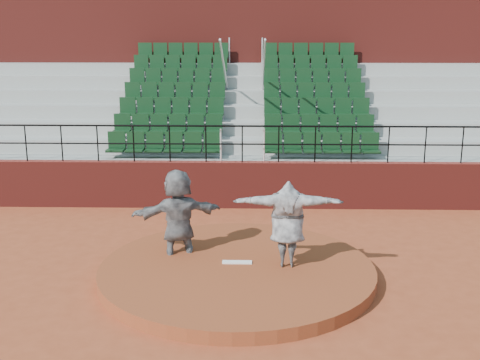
# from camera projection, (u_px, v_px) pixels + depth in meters

# --- Properties ---
(ground) EXTENTS (90.00, 90.00, 0.00)m
(ground) POSITION_uv_depth(u_px,v_px,m) (237.00, 277.00, 12.07)
(ground) COLOR #943E21
(ground) RESTS_ON ground
(pitchers_mound) EXTENTS (5.50, 5.50, 0.25)m
(pitchers_mound) POSITION_uv_depth(u_px,v_px,m) (237.00, 271.00, 12.04)
(pitchers_mound) COLOR brown
(pitchers_mound) RESTS_ON ground
(pitching_rubber) EXTENTS (0.60, 0.15, 0.03)m
(pitching_rubber) POSITION_uv_depth(u_px,v_px,m) (237.00, 262.00, 12.15)
(pitching_rubber) COLOR white
(pitching_rubber) RESTS_ON pitchers_mound
(boundary_wall) EXTENTS (24.00, 0.30, 1.30)m
(boundary_wall) POSITION_uv_depth(u_px,v_px,m) (242.00, 185.00, 16.77)
(boundary_wall) COLOR maroon
(boundary_wall) RESTS_ON ground
(wall_railing) EXTENTS (24.04, 0.05, 1.03)m
(wall_railing) POSITION_uv_depth(u_px,v_px,m) (242.00, 136.00, 16.44)
(wall_railing) COLOR black
(wall_railing) RESTS_ON boundary_wall
(seating_deck) EXTENTS (24.00, 5.97, 4.63)m
(seating_deck) POSITION_uv_depth(u_px,v_px,m) (245.00, 135.00, 20.12)
(seating_deck) COLOR gray
(seating_deck) RESTS_ON ground
(press_box_facade) EXTENTS (24.00, 3.00, 7.10)m
(press_box_facade) POSITION_uv_depth(u_px,v_px,m) (246.00, 65.00, 23.45)
(press_box_facade) COLOR maroon
(press_box_facade) RESTS_ON ground
(pitcher) EXTENTS (2.15, 0.62, 1.74)m
(pitcher) POSITION_uv_depth(u_px,v_px,m) (287.00, 224.00, 11.82)
(pitcher) COLOR black
(pitcher) RESTS_ON pitchers_mound
(fielder) EXTENTS (2.00, 1.19, 2.06)m
(fielder) POSITION_uv_depth(u_px,v_px,m) (178.00, 217.00, 12.57)
(fielder) COLOR black
(fielder) RESTS_ON ground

